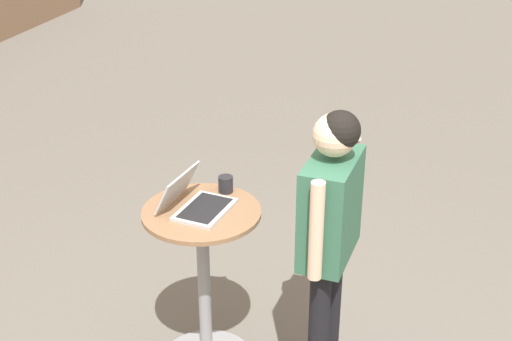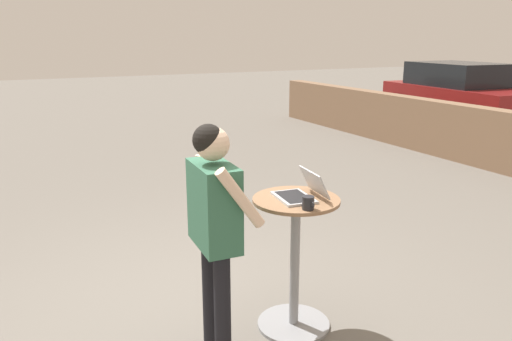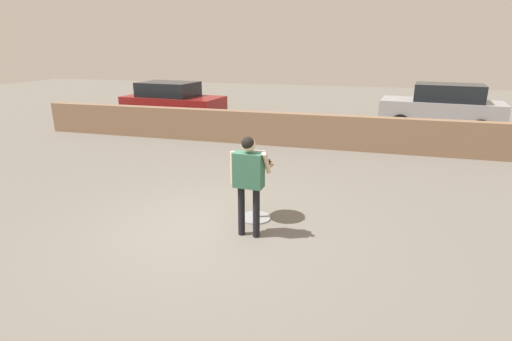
% 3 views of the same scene
% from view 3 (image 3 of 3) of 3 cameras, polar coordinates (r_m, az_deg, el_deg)
% --- Properties ---
extents(ground_plane, '(50.00, 50.00, 0.00)m').
position_cam_3_polar(ground_plane, '(6.76, -6.14, -8.23)').
color(ground_plane, slate).
extents(pavement_kerb, '(16.61, 0.35, 0.99)m').
position_cam_3_polar(pavement_kerb, '(12.08, 4.34, 5.87)').
color(pavement_kerb, '#84664C').
rests_on(pavement_kerb, ground_plane).
extents(cafe_table, '(0.63, 0.63, 1.02)m').
position_cam_3_polar(cafe_table, '(6.88, -0.10, -2.56)').
color(cafe_table, gray).
rests_on(cafe_table, ground_plane).
extents(laptop, '(0.37, 0.36, 0.20)m').
position_cam_3_polar(laptop, '(6.75, 0.02, 1.54)').
color(laptop, '#B7BABF').
rests_on(laptop, cafe_table).
extents(coffee_mug, '(0.11, 0.08, 0.09)m').
position_cam_3_polar(coffee_mug, '(6.62, 1.75, 1.22)').
color(coffee_mug, '#232328').
rests_on(coffee_mug, cafe_table).
extents(standing_person, '(0.61, 0.35, 1.63)m').
position_cam_3_polar(standing_person, '(6.10, -1.07, -0.51)').
color(standing_person, black).
rests_on(standing_person, ground_plane).
extents(parked_car_near_street, '(4.03, 2.18, 1.53)m').
position_cam_3_polar(parked_car_near_street, '(16.42, -11.88, 9.68)').
color(parked_car_near_street, maroon).
rests_on(parked_car_near_street, ground_plane).
extents(parked_car_further_down, '(4.12, 2.15, 1.66)m').
position_cam_3_polar(parked_car_further_down, '(15.41, 25.03, 8.12)').
color(parked_car_further_down, '#9E9EA3').
rests_on(parked_car_further_down, ground_plane).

